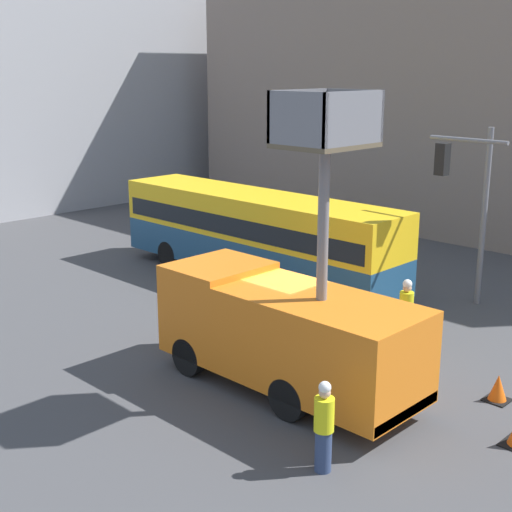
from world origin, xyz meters
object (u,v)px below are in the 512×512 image
utility_truck (286,327)px  road_worker_directing (406,313)px  traffic_light_pole (470,191)px  city_bus (256,230)px  road_worker_near_truck (324,427)px  traffic_cone_near_truck (498,389)px

utility_truck → road_worker_directing: utility_truck is taller
traffic_light_pole → road_worker_directing: 4.80m
city_bus → traffic_light_pole: (2.18, -6.85, 1.95)m
road_worker_near_truck → city_bus: bearing=69.8°
utility_truck → traffic_light_pole: 8.36m
road_worker_near_truck → traffic_cone_near_truck: size_ratio=2.91×
utility_truck → traffic_light_pole: utility_truck is taller
city_bus → road_worker_directing: (-1.72, -7.30, -0.83)m
traffic_light_pole → city_bus: bearing=107.6°
traffic_light_pole → road_worker_directing: size_ratio=2.90×
utility_truck → traffic_cone_near_truck: utility_truck is taller
utility_truck → road_worker_directing: (4.18, -0.56, -0.60)m
traffic_light_pole → road_worker_near_truck: (-10.15, -2.74, -2.84)m
traffic_cone_near_truck → road_worker_directing: bearing=69.5°
road_worker_directing → traffic_cone_near_truck: (-1.22, -3.28, -0.68)m
traffic_cone_near_truck → city_bus: bearing=74.5°
city_bus → traffic_light_pole: bearing=-162.5°
traffic_light_pole → traffic_cone_near_truck: size_ratio=8.96×
road_worker_directing → traffic_light_pole: bearing=-86.4°
traffic_light_pole → traffic_cone_near_truck: (-5.11, -3.73, -3.46)m
traffic_cone_near_truck → traffic_light_pole: bearing=36.1°
utility_truck → traffic_cone_near_truck: 5.01m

